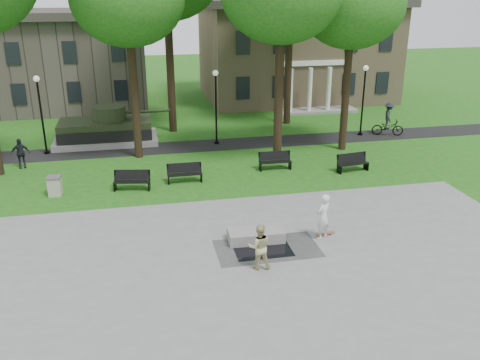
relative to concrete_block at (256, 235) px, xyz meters
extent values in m
plane|color=#175313|center=(0.18, 1.42, -0.24)|extent=(120.00, 120.00, 0.00)
cube|color=gray|center=(0.18, -3.58, -0.23)|extent=(22.00, 16.00, 0.02)
cube|color=black|center=(0.18, 13.42, -0.24)|extent=(44.00, 2.60, 0.01)
cube|color=#9E8460|center=(10.18, 27.42, 3.75)|extent=(16.00, 11.00, 8.00)
cube|color=#38332D|center=(10.18, 27.42, 8.06)|extent=(17.00, 12.00, 0.60)
cube|color=silver|center=(10.18, 21.92, 3.55)|extent=(6.00, 0.30, 0.40)
cube|color=#4C443D|center=(-10.82, 27.92, 3.35)|extent=(15.00, 10.00, 7.20)
cylinder|color=black|center=(-4.32, 11.92, 3.75)|extent=(0.48, 0.48, 8.00)
cylinder|color=black|center=(3.68, 9.92, 3.92)|extent=(0.50, 0.50, 8.32)
cylinder|color=black|center=(8.18, 10.92, 3.59)|extent=(0.46, 0.46, 7.68)
ellipsoid|color=#185012|center=(8.18, 10.92, 8.40)|extent=(6.00, 6.00, 5.10)
cylinder|color=black|center=(-1.82, 17.42, 4.39)|extent=(0.54, 0.54, 9.28)
cylinder|color=black|center=(6.68, 17.92, 4.08)|extent=(0.50, 0.50, 8.64)
cylinder|color=black|center=(-9.82, 13.72, 1.96)|extent=(0.12, 0.12, 4.40)
sphere|color=silver|center=(-9.82, 13.72, 4.30)|extent=(0.36, 0.36, 0.36)
cylinder|color=black|center=(-9.82, 13.72, -0.16)|extent=(0.32, 0.32, 0.16)
cylinder|color=black|center=(0.68, 13.72, 1.96)|extent=(0.12, 0.12, 4.40)
sphere|color=silver|center=(0.68, 13.72, 4.30)|extent=(0.36, 0.36, 0.36)
cylinder|color=black|center=(0.68, 13.72, -0.16)|extent=(0.32, 0.32, 0.16)
cylinder|color=black|center=(10.68, 13.72, 1.96)|extent=(0.12, 0.12, 4.40)
sphere|color=silver|center=(10.68, 13.72, 4.30)|extent=(0.36, 0.36, 0.36)
cylinder|color=black|center=(10.68, 13.72, -0.16)|extent=(0.32, 0.32, 0.16)
cube|color=gray|center=(-6.32, 15.42, -0.04)|extent=(6.50, 3.40, 0.40)
cube|color=#262C17|center=(-6.32, 15.42, 0.70)|extent=(5.80, 2.80, 1.10)
cube|color=black|center=(-6.32, 14.07, 0.51)|extent=(5.80, 0.35, 0.70)
cube|color=black|center=(-6.32, 16.77, 0.51)|extent=(5.80, 0.35, 0.70)
cylinder|color=#262C17|center=(-6.02, 15.42, 1.71)|extent=(2.10, 2.10, 0.90)
cylinder|color=#262C17|center=(-3.72, 15.42, 1.71)|extent=(3.20, 0.18, 0.18)
cube|color=black|center=(0.08, -0.95, -0.22)|extent=(2.20, 1.20, 0.00)
cube|color=gray|center=(0.00, 0.00, 0.00)|extent=(2.24, 1.08, 0.45)
cube|color=brown|center=(2.90, -0.14, -0.19)|extent=(0.80, 0.35, 0.07)
imported|color=silver|center=(2.66, -0.36, 0.73)|extent=(0.83, 0.76, 1.90)
imported|color=tan|center=(-0.38, -2.09, 0.64)|extent=(0.90, 0.74, 1.72)
imported|color=black|center=(-10.80, 11.29, 0.60)|extent=(1.06, 0.61, 1.69)
imported|color=black|center=(12.46, 13.30, 0.30)|extent=(2.21, 1.40, 1.09)
imported|color=#20252B|center=(12.46, 13.30, 1.12)|extent=(1.04, 1.34, 1.82)
cube|color=black|center=(-4.77, 6.56, 0.21)|extent=(1.85, 0.77, 0.05)
cube|color=black|center=(-4.77, 6.78, 0.51)|extent=(1.80, 0.48, 0.50)
cube|color=black|center=(-5.62, 6.56, -0.02)|extent=(0.14, 0.45, 0.45)
cube|color=black|center=(-3.92, 6.56, -0.02)|extent=(0.14, 0.45, 0.45)
cube|color=black|center=(-2.08, 7.09, 0.21)|extent=(1.80, 0.46, 0.05)
cube|color=black|center=(-2.08, 7.31, 0.51)|extent=(1.80, 0.16, 0.50)
cube|color=black|center=(-2.93, 7.09, -0.02)|extent=(0.06, 0.45, 0.45)
cube|color=black|center=(-1.23, 7.09, -0.02)|extent=(0.06, 0.45, 0.45)
cube|color=black|center=(3.04, 8.06, 0.21)|extent=(1.81, 0.48, 0.05)
cube|color=black|center=(3.04, 8.28, 0.51)|extent=(1.80, 0.19, 0.50)
cube|color=black|center=(2.19, 8.06, -0.02)|extent=(0.07, 0.45, 0.45)
cube|color=black|center=(3.89, 8.06, -0.02)|extent=(0.07, 0.45, 0.45)
cube|color=black|center=(7.14, 6.88, 0.21)|extent=(1.85, 0.70, 0.05)
cube|color=black|center=(7.14, 7.10, 0.51)|extent=(1.80, 0.40, 0.50)
cube|color=black|center=(6.29, 6.88, -0.02)|extent=(0.12, 0.45, 0.45)
cube|color=black|center=(7.99, 6.88, -0.02)|extent=(0.12, 0.45, 0.45)
cube|color=#ACA78D|center=(-8.44, 6.68, 0.21)|extent=(0.63, 0.63, 0.90)
cube|color=#4C4C4C|center=(-8.44, 6.68, 0.69)|extent=(0.70, 0.70, 0.06)
camera|label=1|loc=(-4.33, -17.60, 9.23)|focal=38.00mm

